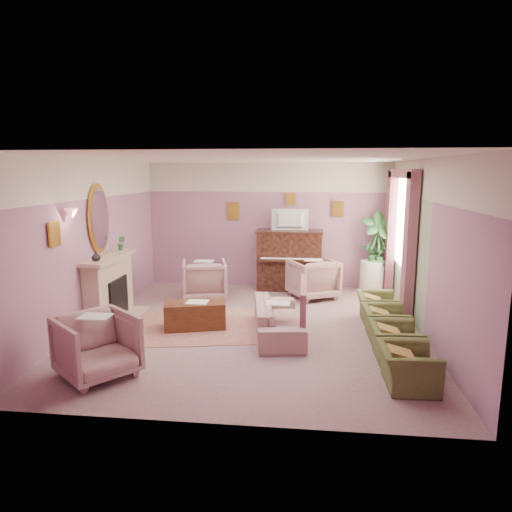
# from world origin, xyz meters

# --- Properties ---
(floor) EXTENTS (5.50, 6.00, 0.01)m
(floor) POSITION_xyz_m (0.00, 0.00, 0.00)
(floor) COLOR gray
(floor) RESTS_ON ground
(ceiling) EXTENTS (5.50, 6.00, 0.01)m
(ceiling) POSITION_xyz_m (0.00, 0.00, 2.80)
(ceiling) COLOR white
(ceiling) RESTS_ON wall_back
(wall_back) EXTENTS (5.50, 0.02, 2.80)m
(wall_back) POSITION_xyz_m (0.00, 3.00, 1.40)
(wall_back) COLOR gray
(wall_back) RESTS_ON floor
(wall_front) EXTENTS (5.50, 0.02, 2.80)m
(wall_front) POSITION_xyz_m (0.00, -3.00, 1.40)
(wall_front) COLOR gray
(wall_front) RESTS_ON floor
(wall_left) EXTENTS (0.02, 6.00, 2.80)m
(wall_left) POSITION_xyz_m (-2.75, 0.00, 1.40)
(wall_left) COLOR gray
(wall_left) RESTS_ON floor
(wall_right) EXTENTS (0.02, 6.00, 2.80)m
(wall_right) POSITION_xyz_m (2.75, 0.00, 1.40)
(wall_right) COLOR gray
(wall_right) RESTS_ON floor
(picture_rail_band) EXTENTS (5.50, 0.01, 0.65)m
(picture_rail_band) POSITION_xyz_m (0.00, 2.99, 2.47)
(picture_rail_band) COLOR beige
(picture_rail_band) RESTS_ON wall_back
(stripe_panel) EXTENTS (0.01, 3.00, 2.15)m
(stripe_panel) POSITION_xyz_m (2.73, 1.30, 1.07)
(stripe_panel) COLOR #A0AE90
(stripe_panel) RESTS_ON wall_right
(fireplace_surround) EXTENTS (0.30, 1.40, 1.10)m
(fireplace_surround) POSITION_xyz_m (-2.59, 0.20, 0.55)
(fireplace_surround) COLOR #C3A88B
(fireplace_surround) RESTS_ON floor
(fireplace_inset) EXTENTS (0.18, 0.72, 0.68)m
(fireplace_inset) POSITION_xyz_m (-2.49, 0.20, 0.40)
(fireplace_inset) COLOR black
(fireplace_inset) RESTS_ON floor
(fire_ember) EXTENTS (0.06, 0.54, 0.10)m
(fire_ember) POSITION_xyz_m (-2.45, 0.20, 0.22)
(fire_ember) COLOR orange
(fire_ember) RESTS_ON floor
(mantel_shelf) EXTENTS (0.40, 1.55, 0.07)m
(mantel_shelf) POSITION_xyz_m (-2.56, 0.20, 1.12)
(mantel_shelf) COLOR #C3A88B
(mantel_shelf) RESTS_ON fireplace_surround
(hearth) EXTENTS (0.55, 1.50, 0.02)m
(hearth) POSITION_xyz_m (-2.39, 0.20, 0.01)
(hearth) COLOR #C3A88B
(hearth) RESTS_ON floor
(mirror_frame) EXTENTS (0.04, 0.72, 1.20)m
(mirror_frame) POSITION_xyz_m (-2.70, 0.20, 1.80)
(mirror_frame) COLOR gold
(mirror_frame) RESTS_ON wall_left
(mirror_glass) EXTENTS (0.01, 0.60, 1.06)m
(mirror_glass) POSITION_xyz_m (-2.67, 0.20, 1.80)
(mirror_glass) COLOR silver
(mirror_glass) RESTS_ON wall_left
(sconce_shade) EXTENTS (0.20, 0.20, 0.16)m
(sconce_shade) POSITION_xyz_m (-2.62, -0.85, 1.98)
(sconce_shade) COLOR #FE9A82
(sconce_shade) RESTS_ON wall_left
(piano) EXTENTS (1.40, 0.60, 1.30)m
(piano) POSITION_xyz_m (0.50, 2.68, 0.65)
(piano) COLOR #341A12
(piano) RESTS_ON floor
(piano_keyshelf) EXTENTS (1.30, 0.12, 0.06)m
(piano_keyshelf) POSITION_xyz_m (0.50, 2.33, 0.72)
(piano_keyshelf) COLOR #341A12
(piano_keyshelf) RESTS_ON piano
(piano_keys) EXTENTS (1.20, 0.08, 0.02)m
(piano_keys) POSITION_xyz_m (0.50, 2.33, 0.76)
(piano_keys) COLOR white
(piano_keys) RESTS_ON piano
(piano_top) EXTENTS (1.45, 0.65, 0.04)m
(piano_top) POSITION_xyz_m (0.50, 2.68, 1.31)
(piano_top) COLOR #341A12
(piano_top) RESTS_ON piano
(television) EXTENTS (0.80, 0.12, 0.48)m
(television) POSITION_xyz_m (0.50, 2.63, 1.60)
(television) COLOR black
(television) RESTS_ON piano
(print_back_left) EXTENTS (0.30, 0.03, 0.38)m
(print_back_left) POSITION_xyz_m (-0.80, 2.96, 1.72)
(print_back_left) COLOR gold
(print_back_left) RESTS_ON wall_back
(print_back_right) EXTENTS (0.26, 0.03, 0.34)m
(print_back_right) POSITION_xyz_m (1.55, 2.96, 1.78)
(print_back_right) COLOR gold
(print_back_right) RESTS_ON wall_back
(print_back_mid) EXTENTS (0.22, 0.03, 0.26)m
(print_back_mid) POSITION_xyz_m (0.50, 2.96, 2.00)
(print_back_mid) COLOR gold
(print_back_mid) RESTS_ON wall_back
(print_left_wall) EXTENTS (0.03, 0.28, 0.36)m
(print_left_wall) POSITION_xyz_m (-2.71, -1.20, 1.72)
(print_left_wall) COLOR gold
(print_left_wall) RESTS_ON wall_left
(window_blind) EXTENTS (0.03, 1.40, 1.80)m
(window_blind) POSITION_xyz_m (2.70, 1.55, 1.70)
(window_blind) COLOR beige
(window_blind) RESTS_ON wall_right
(curtain_left) EXTENTS (0.16, 0.34, 2.60)m
(curtain_left) POSITION_xyz_m (2.62, 0.63, 1.30)
(curtain_left) COLOR #915160
(curtain_left) RESTS_ON floor
(curtain_right) EXTENTS (0.16, 0.34, 2.60)m
(curtain_right) POSITION_xyz_m (2.62, 2.47, 1.30)
(curtain_right) COLOR #915160
(curtain_right) RESTS_ON floor
(pelmet) EXTENTS (0.16, 2.20, 0.16)m
(pelmet) POSITION_xyz_m (2.62, 1.55, 2.56)
(pelmet) COLOR #915160
(pelmet) RESTS_ON wall_right
(mantel_plant) EXTENTS (0.16, 0.16, 0.28)m
(mantel_plant) POSITION_xyz_m (-2.55, 0.75, 1.29)
(mantel_plant) COLOR #397D3D
(mantel_plant) RESTS_ON mantel_shelf
(mantel_vase) EXTENTS (0.16, 0.16, 0.16)m
(mantel_vase) POSITION_xyz_m (-2.55, -0.30, 1.23)
(mantel_vase) COLOR beige
(mantel_vase) RESTS_ON mantel_shelf
(area_rug) EXTENTS (2.79, 2.23, 0.01)m
(area_rug) POSITION_xyz_m (-0.84, -0.04, 0.01)
(area_rug) COLOR #A8695F
(area_rug) RESTS_ON floor
(coffee_table) EXTENTS (1.10, 0.75, 0.45)m
(coffee_table) POSITION_xyz_m (-0.97, -0.10, 0.23)
(coffee_table) COLOR #522C15
(coffee_table) RESTS_ON floor
(table_paper) EXTENTS (0.35, 0.28, 0.01)m
(table_paper) POSITION_xyz_m (-0.92, -0.10, 0.46)
(table_paper) COLOR white
(table_paper) RESTS_ON coffee_table
(sofa) EXTENTS (0.61, 1.83, 0.74)m
(sofa) POSITION_xyz_m (0.44, -0.27, 0.37)
(sofa) COLOR tan
(sofa) RESTS_ON floor
(sofa_throw) EXTENTS (0.09, 1.38, 0.51)m
(sofa_throw) POSITION_xyz_m (0.84, -0.27, 0.60)
(sofa_throw) COLOR #915160
(sofa_throw) RESTS_ON sofa
(floral_armchair_left) EXTENTS (0.87, 0.87, 0.90)m
(floral_armchair_left) POSITION_xyz_m (-1.20, 1.63, 0.45)
(floral_armchair_left) COLOR tan
(floral_armchair_left) RESTS_ON floor
(floral_armchair_right) EXTENTS (0.87, 0.87, 0.90)m
(floral_armchair_right) POSITION_xyz_m (1.02, 2.01, 0.45)
(floral_armchair_right) COLOR tan
(floral_armchair_right) RESTS_ON floor
(floral_armchair_front) EXTENTS (0.87, 0.87, 0.90)m
(floral_armchair_front) POSITION_xyz_m (-1.76, -2.06, 0.45)
(floral_armchair_front) COLOR tan
(floral_armchair_front) RESTS_ON floor
(olive_chair_a) EXTENTS (0.54, 0.77, 0.67)m
(olive_chair_a) POSITION_xyz_m (2.12, -1.90, 0.33)
(olive_chair_a) COLOR #515B2C
(olive_chair_a) RESTS_ON floor
(olive_chair_b) EXTENTS (0.54, 0.77, 0.67)m
(olive_chair_b) POSITION_xyz_m (2.12, -1.08, 0.33)
(olive_chair_b) COLOR #515B2C
(olive_chair_b) RESTS_ON floor
(olive_chair_c) EXTENTS (0.54, 0.77, 0.67)m
(olive_chair_c) POSITION_xyz_m (2.12, -0.26, 0.33)
(olive_chair_c) COLOR #515B2C
(olive_chair_c) RESTS_ON floor
(olive_chair_d) EXTENTS (0.54, 0.77, 0.67)m
(olive_chair_d) POSITION_xyz_m (2.12, 0.56, 0.33)
(olive_chair_d) COLOR #515B2C
(olive_chair_d) RESTS_ON floor
(side_table) EXTENTS (0.52, 0.52, 0.70)m
(side_table) POSITION_xyz_m (2.30, 2.58, 0.35)
(side_table) COLOR white
(side_table) RESTS_ON floor
(side_plant_big) EXTENTS (0.30, 0.30, 0.34)m
(side_plant_big) POSITION_xyz_m (2.30, 2.58, 0.87)
(side_plant_big) COLOR #397D3D
(side_plant_big) RESTS_ON side_table
(side_plant_small) EXTENTS (0.16, 0.16, 0.28)m
(side_plant_small) POSITION_xyz_m (2.42, 2.48, 0.84)
(side_plant_small) COLOR #397D3D
(side_plant_small) RESTS_ON side_table
(palm_pot) EXTENTS (0.34, 0.34, 0.34)m
(palm_pot) POSITION_xyz_m (2.39, 2.59, 0.17)
(palm_pot) COLOR maroon
(palm_pot) RESTS_ON floor
(palm_plant) EXTENTS (0.76, 0.76, 1.44)m
(palm_plant) POSITION_xyz_m (2.39, 2.59, 1.06)
(palm_plant) COLOR #397D3D
(palm_plant) RESTS_ON palm_pot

